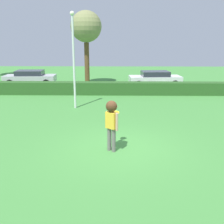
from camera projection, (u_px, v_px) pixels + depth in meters
ground_plane at (119, 148)px, 9.90m from camera, size 60.00×60.00×0.00m
person at (112, 118)px, 9.36m from camera, size 0.47×0.84×1.81m
frisbee at (116, 112)px, 10.01m from camera, size 0.26×0.25×0.08m
lamppost at (74, 56)px, 14.90m from camera, size 0.24×0.24×5.23m
hedge_row at (118, 88)px, 19.31m from camera, size 21.66×0.90×0.87m
parked_car_silver at (30, 77)px, 23.08m from camera, size 4.30×2.01×1.25m
parked_car_white at (155, 78)px, 22.52m from camera, size 4.33×2.09×1.25m
oak_tree at (86, 28)px, 22.53m from camera, size 2.57×2.57×6.08m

